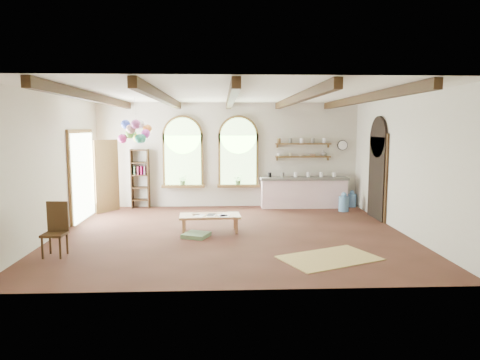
{
  "coord_description": "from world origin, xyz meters",
  "views": [
    {
      "loc": [
        -0.22,
        -9.72,
        2.45
      ],
      "look_at": [
        0.23,
        0.6,
        1.18
      ],
      "focal_mm": 32.0,
      "sensor_mm": 36.0,
      "label": 1
    }
  ],
  "objects": [
    {
      "name": "ceiling_beams",
      "position": [
        0.0,
        0.0,
        3.1
      ],
      "size": [
        6.2,
        6.8,
        0.18
      ],
      "primitive_type": null,
      "color": "#392412",
      "rests_on": "ceiling"
    },
    {
      "name": "window_left",
      "position": [
        -1.4,
        3.43,
        1.63
      ],
      "size": [
        1.3,
        0.28,
        2.2
      ],
      "color": "brown",
      "rests_on": "floor"
    },
    {
      "name": "kitchen_counter",
      "position": [
        2.3,
        3.2,
        0.48
      ],
      "size": [
        2.68,
        0.62,
        0.94
      ],
      "color": "white",
      "rests_on": "floor"
    },
    {
      "name": "shelf_cup_a",
      "position": [
        1.55,
        3.38,
        1.62
      ],
      "size": [
        0.12,
        0.1,
        0.1
      ],
      "primitive_type": "imported",
      "color": "white",
      "rests_on": "wall_shelf_lower"
    },
    {
      "name": "shelf_cup_b",
      "position": [
        1.9,
        3.38,
        1.62
      ],
      "size": [
        0.1,
        0.1,
        0.09
      ],
      "primitive_type": "imported",
      "color": "beige",
      "rests_on": "wall_shelf_lower"
    },
    {
      "name": "shelf_bowl_b",
      "position": [
        2.6,
        3.38,
        1.6
      ],
      "size": [
        0.2,
        0.2,
        0.06
      ],
      "primitive_type": "imported",
      "color": "#8C664C",
      "rests_on": "wall_shelf_lower"
    },
    {
      "name": "wall_shelf_lower",
      "position": [
        2.3,
        3.38,
        1.55
      ],
      "size": [
        1.7,
        0.24,
        0.04
      ],
      "primitive_type": "cube",
      "color": "brown",
      "rests_on": "wall_back"
    },
    {
      "name": "tablet",
      "position": [
        -0.47,
        0.2,
        0.41
      ],
      "size": [
        0.21,
        0.27,
        0.01
      ],
      "primitive_type": "cube",
      "rotation": [
        0.0,
        0.0,
        -0.22
      ],
      "color": "black",
      "rests_on": "coffee_table"
    },
    {
      "name": "shelf_vase",
      "position": [
        2.95,
        3.38,
        1.67
      ],
      "size": [
        0.18,
        0.18,
        0.19
      ],
      "primitive_type": "imported",
      "color": "slate",
      "rests_on": "wall_shelf_lower"
    },
    {
      "name": "right_doorway",
      "position": [
        3.95,
        1.5,
        1.1
      ],
      "size": [
        0.1,
        1.3,
        2.4
      ],
      "primitive_type": "cube",
      "color": "black",
      "rests_on": "floor"
    },
    {
      "name": "wall_shelf_upper",
      "position": [
        2.3,
        3.38,
        1.95
      ],
      "size": [
        1.7,
        0.24,
        0.04
      ],
      "primitive_type": "cube",
      "color": "brown",
      "rests_on": "wall_back"
    },
    {
      "name": "window_right",
      "position": [
        0.3,
        3.43,
        1.63
      ],
      "size": [
        1.3,
        0.28,
        2.2
      ],
      "color": "brown",
      "rests_on": "floor"
    },
    {
      "name": "wall_clock",
      "position": [
        3.55,
        3.45,
        1.9
      ],
      "size": [
        0.32,
        0.04,
        0.32
      ],
      "primitive_type": "cylinder",
      "rotation": [
        1.57,
        0.0,
        0.0
      ],
      "color": "black",
      "rests_on": "wall_back"
    },
    {
      "name": "bookshelf",
      "position": [
        -2.7,
        3.32,
        0.9
      ],
      "size": [
        0.53,
        0.32,
        1.8
      ],
      "color": "#392412",
      "rests_on": "floor"
    },
    {
      "name": "floor_mat",
      "position": [
        1.8,
        -2.0,
        0.01
      ],
      "size": [
        2.06,
        1.71,
        0.02
      ],
      "primitive_type": "cube",
      "rotation": [
        0.0,
        0.0,
        0.41
      ],
      "color": "#D4BC6A",
      "rests_on": "floor"
    },
    {
      "name": "water_jug_b",
      "position": [
        3.82,
        3.2,
        0.22
      ],
      "size": [
        0.27,
        0.27,
        0.52
      ],
      "color": "#5F96CC",
      "rests_on": "floor"
    },
    {
      "name": "table_book",
      "position": [
        -0.92,
        0.26,
        0.41
      ],
      "size": [
        0.21,
        0.26,
        0.02
      ],
      "primitive_type": "imported",
      "rotation": [
        0.0,
        0.0,
        0.22
      ],
      "color": "olive",
      "rests_on": "coffee_table"
    },
    {
      "name": "potted_plant_left",
      "position": [
        -1.4,
        3.32,
        0.85
      ],
      "size": [
        0.27,
        0.23,
        0.3
      ],
      "primitive_type": "imported",
      "color": "#598C4C",
      "rests_on": "window_left"
    },
    {
      "name": "floor",
      "position": [
        0.0,
        0.0,
        0.0
      ],
      "size": [
        8.0,
        8.0,
        0.0
      ],
      "primitive_type": "plane",
      "color": "#532E22",
      "rests_on": "ground"
    },
    {
      "name": "left_doorway",
      "position": [
        -3.95,
        1.8,
        1.15
      ],
      "size": [
        0.1,
        1.9,
        2.5
      ],
      "primitive_type": "cube",
      "color": "brown",
      "rests_on": "floor"
    },
    {
      "name": "balloon_cluster",
      "position": [
        -2.41,
        1.3,
        2.34
      ],
      "size": [
        0.81,
        0.84,
        1.15
      ],
      "color": "white",
      "rests_on": "floor"
    },
    {
      "name": "floor_cushion",
      "position": [
        -0.8,
        -0.3,
        0.05
      ],
      "size": [
        0.69,
        0.69,
        0.09
      ],
      "primitive_type": "cube",
      "rotation": [
        0.0,
        0.0,
        -0.4
      ],
      "color": "#64875D",
      "rests_on": "floor"
    },
    {
      "name": "potted_plant_right",
      "position": [
        0.3,
        3.32,
        0.85
      ],
      "size": [
        0.27,
        0.23,
        0.3
      ],
      "primitive_type": "imported",
      "color": "#598C4C",
      "rests_on": "window_right"
    },
    {
      "name": "side_chair",
      "position": [
        -3.41,
        -1.61,
        0.3
      ],
      "size": [
        0.43,
        0.43,
        1.04
      ],
      "color": "#392412",
      "rests_on": "floor"
    },
    {
      "name": "coffee_table",
      "position": [
        -0.5,
        0.19,
        0.36
      ],
      "size": [
        1.45,
        0.72,
        0.4
      ],
      "color": "#A56E4C",
      "rests_on": "floor"
    },
    {
      "name": "shelf_bowl_a",
      "position": [
        2.25,
        3.38,
        1.6
      ],
      "size": [
        0.22,
        0.22,
        0.05
      ],
      "primitive_type": "imported",
      "color": "beige",
      "rests_on": "wall_shelf_lower"
    },
    {
      "name": "water_jug_a",
      "position": [
        3.36,
        2.5,
        0.25
      ],
      "size": [
        0.3,
        0.3,
        0.57
      ],
      "color": "#5F96CC",
      "rests_on": "floor"
    }
  ]
}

